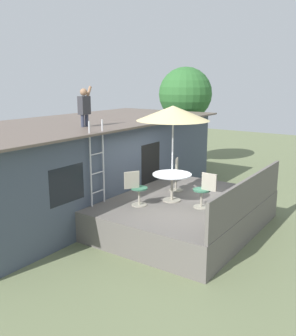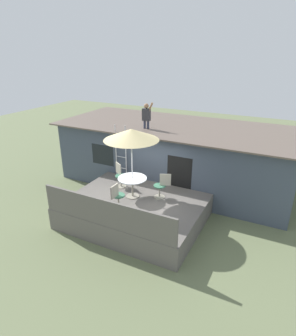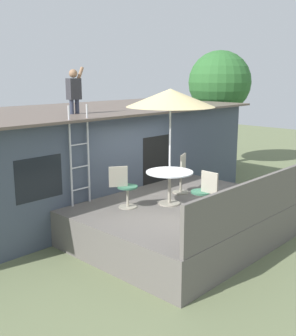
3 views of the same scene
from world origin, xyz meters
The scene contains 12 objects.
ground_plane centered at (0.00, 0.00, 0.00)m, with size 40.00×40.00×0.00m, color #66704C.
house centered at (0.00, 3.60, 1.36)m, with size 10.50×4.50×2.70m.
deck centered at (0.00, 0.00, 0.40)m, with size 4.72×3.97×0.80m, color #605B56.
deck_railing centered at (0.00, -1.94, 1.25)m, with size 4.62×0.08×0.90m, color #605B56.
patio_table centered at (-0.24, 0.09, 1.39)m, with size 1.04×1.04×0.74m.
patio_umbrella centered at (-0.24, 0.09, 3.15)m, with size 1.90×1.90×2.54m.
step_ladder centered at (-1.59, 1.52, 1.90)m, with size 0.52×0.04×2.20m.
person_figure centered at (-0.92, 2.53, 3.31)m, with size 0.47×0.20×1.11m.
patio_chair_left centered at (-1.10, 0.63, 1.26)m, with size 0.57×0.45×0.92m.
patio_chair_right centered at (0.72, 0.52, 1.26)m, with size 0.59×0.44×0.92m.
patio_chair_near centered at (-0.27, -0.88, 1.26)m, with size 0.44×0.62×0.92m.
backyard_tree centered at (7.05, 3.78, 3.29)m, with size 2.46×2.46×4.55m.
Camera 3 is at (-7.07, -5.72, 3.64)m, focal length 44.76 mm.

